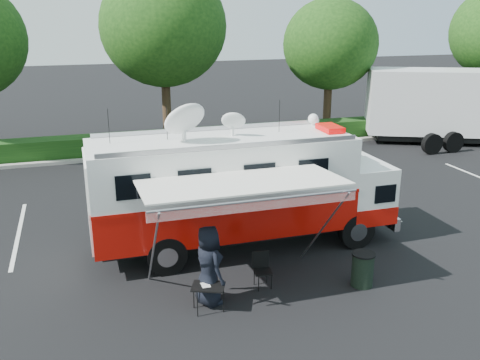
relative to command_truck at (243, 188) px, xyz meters
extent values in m
plane|color=black|center=(0.08, 0.00, -1.81)|extent=(120.00, 120.00, 0.00)
cube|color=#9E998E|center=(4.08, 11.00, -1.74)|extent=(60.00, 0.35, 0.15)
cube|color=black|center=(4.08, 11.90, -1.31)|extent=(60.00, 1.20, 1.00)
cylinder|color=black|center=(0.08, 13.00, 0.59)|extent=(0.44, 0.44, 4.80)
ellipsoid|color=#14380F|center=(0.08, 13.00, 4.14)|extent=(6.14, 6.14, 5.84)
cylinder|color=black|center=(9.08, 13.00, 0.19)|extent=(0.44, 0.44, 4.00)
ellipsoid|color=#14380F|center=(9.08, 13.00, 3.15)|extent=(5.12, 5.12, 4.86)
cube|color=silver|center=(-6.42, 3.00, -1.81)|extent=(0.12, 5.50, 0.01)
cube|color=silver|center=(-0.42, 3.00, -1.81)|extent=(0.12, 5.50, 0.01)
cube|color=silver|center=(5.58, 3.00, -1.81)|extent=(0.12, 5.50, 0.01)
cube|color=black|center=(0.08, 0.00, -1.28)|extent=(8.28, 1.35, 0.29)
cylinder|color=black|center=(3.16, -1.06, -1.28)|extent=(1.06, 0.31, 1.06)
cylinder|color=black|center=(3.16, 1.06, -1.28)|extent=(1.06, 0.31, 1.06)
cylinder|color=black|center=(-2.43, -1.06, -1.28)|extent=(1.06, 0.31, 1.06)
cylinder|color=black|center=(-2.43, 1.06, -1.28)|extent=(1.06, 0.31, 1.06)
cube|color=silver|center=(4.46, 0.00, -1.24)|extent=(0.19, 2.41, 0.38)
cube|color=white|center=(3.73, 0.00, -0.32)|extent=(1.35, 2.41, 1.64)
cube|color=#BB0E07|center=(3.73, 0.00, -0.90)|extent=(1.37, 2.43, 0.53)
cube|color=black|center=(4.36, 0.00, -0.03)|extent=(0.12, 2.11, 0.67)
cube|color=#BB0E07|center=(-0.60, 0.00, -0.56)|extent=(7.31, 2.41, 1.15)
cube|color=#BB0E07|center=(-0.60, 0.00, 0.02)|extent=(7.33, 2.43, 0.10)
cube|color=white|center=(-0.60, 0.00, 0.74)|extent=(7.31, 2.41, 1.35)
cube|color=silver|center=(-0.60, 0.00, 1.45)|extent=(7.31, 2.41, 0.08)
cube|color=#CC0505|center=(2.67, 0.00, 1.58)|extent=(0.53, 0.91, 0.15)
sphere|color=white|center=(2.58, 0.96, 1.68)|extent=(0.33, 0.33, 0.33)
ellipsoid|color=silver|center=(-1.66, -0.14, 2.13)|extent=(1.15, 1.15, 0.35)
ellipsoid|color=silver|center=(-0.21, 0.19, 1.94)|extent=(0.67, 0.67, 0.19)
cylinder|color=black|center=(-3.58, 0.39, 1.94)|extent=(0.02, 0.02, 0.96)
cylinder|color=black|center=(-2.04, 0.39, 1.94)|extent=(0.02, 0.02, 0.96)
cylinder|color=black|center=(1.23, 0.39, 1.94)|extent=(0.02, 0.02, 0.96)
cube|color=silver|center=(-0.79, -2.36, 0.98)|extent=(4.81, 2.31, 0.20)
cube|color=red|center=(-0.79, -3.49, 0.81)|extent=(4.81, 0.04, 0.27)
cylinder|color=#B2B2B7|center=(-0.79, -3.51, 0.92)|extent=(4.81, 0.07, 0.07)
cylinder|color=#B2B2B7|center=(-2.95, -2.43, -0.44)|extent=(0.05, 2.50, 2.77)
cylinder|color=#B2B2B7|center=(1.37, -2.43, -0.44)|extent=(0.05, 2.50, 2.77)
imported|color=black|center=(-1.73, -2.84, -1.81)|extent=(0.88, 1.10, 1.96)
cube|color=black|center=(-1.83, -3.15, -1.20)|extent=(0.89, 0.77, 0.04)
cylinder|color=black|center=(-2.13, -3.34, -1.51)|extent=(0.02, 0.02, 0.61)
cylinder|color=black|center=(-2.13, -2.96, -1.51)|extent=(0.02, 0.02, 0.61)
cylinder|color=black|center=(-1.52, -3.34, -1.51)|extent=(0.02, 0.02, 0.61)
cylinder|color=black|center=(-1.52, -2.96, -1.51)|extent=(0.02, 0.02, 0.61)
cube|color=silver|center=(-1.88, -3.10, -1.18)|extent=(0.19, 0.26, 0.01)
cube|color=black|center=(-0.26, -2.49, -1.38)|extent=(0.50, 0.50, 0.04)
cube|color=black|center=(-0.26, -2.28, -1.15)|extent=(0.43, 0.11, 0.47)
cylinder|color=black|center=(-0.43, -2.66, -1.60)|extent=(0.02, 0.02, 0.43)
cylinder|color=black|center=(-0.43, -2.32, -1.60)|extent=(0.02, 0.02, 0.43)
cylinder|color=black|center=(-0.09, -2.66, -1.60)|extent=(0.02, 0.02, 0.43)
cylinder|color=black|center=(-0.09, -2.32, -1.60)|extent=(0.02, 0.02, 0.43)
cylinder|color=black|center=(2.18, -3.15, -1.39)|extent=(0.55, 0.55, 0.85)
cylinder|color=black|center=(2.18, -3.15, -0.95)|extent=(0.59, 0.59, 0.04)
cylinder|color=black|center=(12.01, 7.45, -1.30)|extent=(1.02, 0.31, 1.02)
cylinder|color=black|center=(12.01, 9.70, -1.30)|extent=(1.02, 0.31, 1.02)
cylinder|color=black|center=(13.23, 7.45, -1.30)|extent=(1.02, 0.31, 1.02)
cylinder|color=black|center=(13.23, 9.70, -1.30)|extent=(1.02, 0.31, 1.02)
camera|label=1|loc=(-4.39, -13.83, 4.84)|focal=40.00mm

